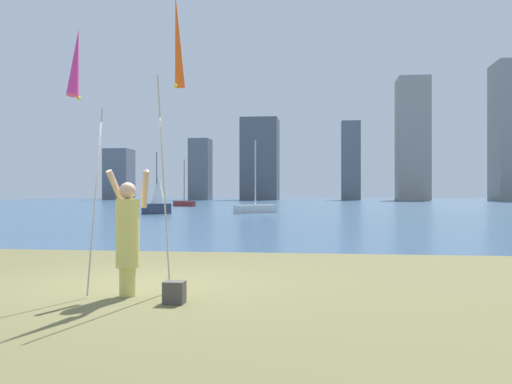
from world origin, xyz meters
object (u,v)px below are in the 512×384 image
Objects in this scene: sailboat_3 at (184,203)px; sailboat_0 at (158,196)px; person at (128,234)px; bag at (174,292)px; kite_flag_left at (77,71)px; kite_flag_right at (177,48)px; sailboat_2 at (255,208)px.

sailboat_0 is at bearing -80.67° from sailboat_3.
person is 0.37× the size of sailboat_3.
bag is at bearing -75.58° from sailboat_3.
kite_flag_right is at bearing 51.60° from kite_flag_left.
sailboat_2 is (-2.81, 31.10, 0.21)m from bag.
sailboat_2 is at bearing 94.82° from kite_flag_right.
sailboat_3 is (-12.31, 47.87, 0.21)m from bag.
sailboat_2 is at bearing -60.47° from sailboat_3.
person is 0.49× the size of kite_flag_left.
kite_flag_left is (-0.51, -0.52, 2.20)m from person.
kite_flag_left is at bearing -74.74° from sailboat_0.
person is at bearing -123.77° from kite_flag_right.
sailboat_3 is (-12.03, 46.68, -3.34)m from kite_flag_right.
person is at bearing 45.78° from kite_flag_left.
kite_flag_left is 49.29m from sailboat_3.
sailboat_2 is at bearing 76.56° from person.
sailboat_2 reaches higher than kite_flag_right.
kite_flag_left reaches higher than bag.
person is at bearing -86.24° from sailboat_2.
sailboat_2 is at bearing 95.16° from bag.
sailboat_3 is at bearing 104.45° from kite_flag_right.
kite_flag_left is 0.71× the size of sailboat_2.
sailboat_3 reaches higher than person.
person is 30.74m from sailboat_2.
kite_flag_left is at bearing -128.40° from kite_flag_right.
sailboat_3 is at bearing 119.53° from sailboat_2.
kite_flag_left is 0.81× the size of kite_flag_right.
sailboat_0 is (-9.17, 28.74, 1.06)m from bag.
kite_flag_right is at bearing -85.18° from sailboat_2.
bag is at bearing -76.43° from kite_flag_right.
sailboat_3 is at bearing 104.42° from bag.
sailboat_3 is at bearing 86.45° from person.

